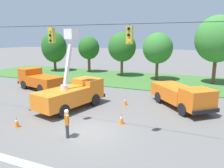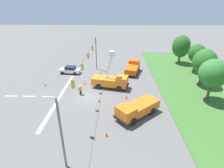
{
  "view_description": "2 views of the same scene",
  "coord_description": "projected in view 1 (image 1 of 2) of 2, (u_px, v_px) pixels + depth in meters",
  "views": [
    {
      "loc": [
        6.44,
        -11.47,
        5.89
      ],
      "look_at": [
        -0.09,
        3.86,
        2.33
      ],
      "focal_mm": 35.0,
      "sensor_mm": 36.0,
      "label": 1
    },
    {
      "loc": [
        24.28,
        4.53,
        13.65
      ],
      "look_at": [
        0.45,
        3.85,
        2.56
      ],
      "focal_mm": 28.0,
      "sensor_mm": 36.0,
      "label": 2
    }
  ],
  "objects": [
    {
      "name": "utility_truck_support_near",
      "position": [
        182.0,
        95.0,
        18.43
      ],
      "size": [
        5.91,
        6.35,
        2.07
      ],
      "color": "orange",
      "rests_on": "ground"
    },
    {
      "name": "utility_truck_bucket_lift",
      "position": [
        72.0,
        93.0,
        18.3
      ],
      "size": [
        3.69,
        6.69,
        6.55
      ],
      "color": "orange",
      "rests_on": "ground"
    },
    {
      "name": "signal_gantry",
      "position": [
        88.0,
        60.0,
        13.05
      ],
      "size": [
        26.2,
        0.33,
        7.2
      ],
      "color": "slate",
      "rests_on": "ground"
    },
    {
      "name": "road_worker",
      "position": [
        67.0,
        122.0,
        12.93
      ],
      "size": [
        0.47,
        0.52,
        1.77
      ],
      "color": "#383842",
      "rests_on": "ground"
    },
    {
      "name": "tree_centre",
      "position": [
        122.0,
        47.0,
        32.85
      ],
      "size": [
        4.23,
        3.88,
        6.65
      ],
      "color": "brown",
      "rests_on": "ground"
    },
    {
      "name": "tree_far_west",
      "position": [
        54.0,
        47.0,
        37.91
      ],
      "size": [
        4.41,
        4.13,
        6.87
      ],
      "color": "brown",
      "rests_on": "ground"
    },
    {
      "name": "traffic_cone_foreground_right",
      "position": [
        17.0,
        122.0,
        14.57
      ],
      "size": [
        0.36,
        0.36,
        0.75
      ],
      "color": "orange",
      "rests_on": "ground"
    },
    {
      "name": "traffic_cone_mid_left",
      "position": [
        122.0,
        119.0,
        15.09
      ],
      "size": [
        0.36,
        0.36,
        0.79
      ],
      "color": "orange",
      "rests_on": "ground"
    },
    {
      "name": "grass_verge",
      "position": [
        153.0,
        80.0,
        30.2
      ],
      "size": [
        56.0,
        12.0,
        0.1
      ],
      "primitive_type": "cube",
      "color": "#3D6B2D",
      "rests_on": "ground"
    },
    {
      "name": "tree_east",
      "position": [
        158.0,
        48.0,
        29.57
      ],
      "size": [
        4.02,
        4.09,
        6.55
      ],
      "color": "brown",
      "rests_on": "ground"
    },
    {
      "name": "traffic_cone_mid_right",
      "position": [
        125.0,
        101.0,
        19.29
      ],
      "size": [
        0.36,
        0.36,
        0.79
      ],
      "color": "orange",
      "rests_on": "ground"
    },
    {
      "name": "tree_west",
      "position": [
        89.0,
        48.0,
        36.69
      ],
      "size": [
        3.58,
        3.5,
        6.07
      ],
      "color": "brown",
      "rests_on": "ground"
    },
    {
      "name": "ground_plane",
      "position": [
        90.0,
        131.0,
        14.01
      ],
      "size": [
        200.0,
        200.0,
        0.0
      ],
      "primitive_type": "plane",
      "color": "#605E5B"
    },
    {
      "name": "utility_truck_support_far",
      "position": [
        39.0,
        79.0,
        25.17
      ],
      "size": [
        6.16,
        3.68,
        2.32
      ],
      "color": "#D6560F",
      "rests_on": "ground"
    },
    {
      "name": "tree_far_east",
      "position": [
        217.0,
        39.0,
        26.67
      ],
      "size": [
        5.29,
        4.58,
        8.56
      ],
      "color": "brown",
      "rests_on": "ground"
    }
  ]
}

